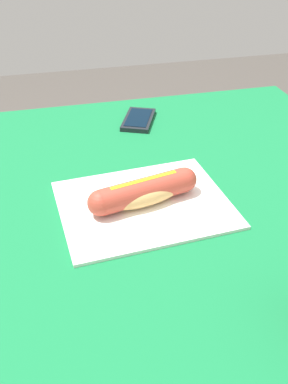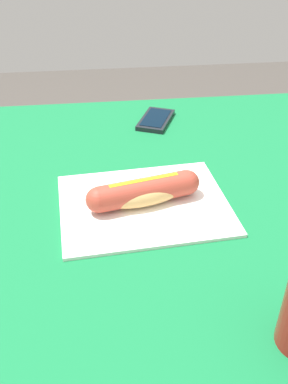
{
  "view_description": "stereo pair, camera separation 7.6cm",
  "coord_description": "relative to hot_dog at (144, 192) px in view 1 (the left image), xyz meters",
  "views": [
    {
      "loc": [
        -0.09,
        -0.62,
        1.23
      ],
      "look_at": [
        0.06,
        -0.01,
        0.79
      ],
      "focal_mm": 40.75,
      "sensor_mm": 36.0,
      "label": 1
    },
    {
      "loc": [
        -0.01,
        -0.63,
        1.23
      ],
      "look_at": [
        0.06,
        -0.01,
        0.79
      ],
      "focal_mm": 40.75,
      "sensor_mm": 36.0,
      "label": 2
    }
  ],
  "objects": [
    {
      "name": "dining_table",
      "position": [
        -0.06,
        0.01,
        -0.16
      ],
      "size": [
        1.14,
        0.94,
        0.76
      ],
      "color": "brown",
      "rests_on": "ground"
    },
    {
      "name": "cell_phone",
      "position": [
        0.07,
        0.34,
        -0.02
      ],
      "size": [
        0.11,
        0.14,
        0.01
      ],
      "color": "black",
      "rests_on": "dining_table"
    },
    {
      "name": "hot_dog",
      "position": [
        0.0,
        0.0,
        0.0
      ],
      "size": [
        0.21,
        0.09,
        0.05
      ],
      "color": "tan",
      "rests_on": "paper_wrapper"
    },
    {
      "name": "paper_wrapper",
      "position": [
        0.0,
        0.0,
        -0.03
      ],
      "size": [
        0.31,
        0.26,
        0.01
      ],
      "primitive_type": "cube",
      "rotation": [
        0.0,
        0.0,
        0.07
      ],
      "color": "white",
      "rests_on": "dining_table"
    }
  ]
}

